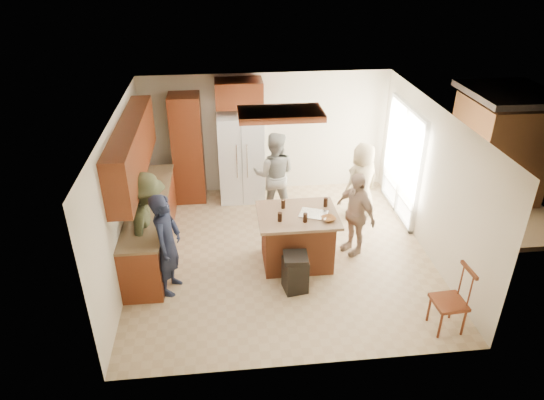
{
  "coord_description": "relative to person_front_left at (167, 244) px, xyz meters",
  "views": [
    {
      "loc": [
        -0.89,
        -6.86,
        4.82
      ],
      "look_at": [
        -0.17,
        -0.17,
        1.15
      ],
      "focal_mm": 32.0,
      "sensor_mm": 36.0,
      "label": 1
    }
  ],
  "objects": [
    {
      "name": "spindle_chair",
      "position": [
        3.86,
        -1.27,
        -0.37
      ],
      "size": [
        0.44,
        0.44,
        0.99
      ],
      "color": "maroon",
      "rests_on": "ground"
    },
    {
      "name": "kitchen_island",
      "position": [
        2.02,
        0.5,
        -0.35
      ],
      "size": [
        1.28,
        1.03,
        0.93
      ],
      "color": "brown",
      "rests_on": "ground"
    },
    {
      "name": "island_items",
      "position": [
        2.25,
        0.4,
        0.14
      ],
      "size": [
        0.93,
        0.63,
        0.15
      ],
      "color": "silver",
      "rests_on": "kitchen_island"
    },
    {
      "name": "room_shell",
      "position": [
        6.17,
        2.42,
        0.04
      ],
      "size": [
        8.0,
        5.2,
        5.0
      ],
      "color": "tan",
      "rests_on": "ground"
    },
    {
      "name": "person_behind_right",
      "position": [
        3.47,
        1.89,
        -0.08
      ],
      "size": [
        0.86,
        0.73,
        1.5
      ],
      "primitive_type": "imported",
      "rotation": [
        0.0,
        0.0,
        3.55
      ],
      "color": "tan",
      "rests_on": "ground"
    },
    {
      "name": "refrigerator",
      "position": [
        1.24,
        2.89,
        0.07
      ],
      "size": [
        0.9,
        0.76,
        1.8
      ],
      "color": "white",
      "rests_on": "ground"
    },
    {
      "name": "person_counter",
      "position": [
        -0.32,
        0.49,
        0.05
      ],
      "size": [
        0.53,
        1.13,
        1.74
      ],
      "primitive_type": "imported",
      "rotation": [
        0.0,
        0.0,
        1.57
      ],
      "color": "#383C23",
      "rests_on": "ground"
    },
    {
      "name": "person_behind_left",
      "position": [
        1.83,
        2.15,
        0.02
      ],
      "size": [
        0.9,
        0.65,
        1.69
      ],
      "primitive_type": "imported",
      "rotation": [
        0.0,
        0.0,
        2.95
      ],
      "color": "gray",
      "rests_on": "ground"
    },
    {
      "name": "left_cabinetry",
      "position": [
        -0.45,
        1.18,
        0.13
      ],
      "size": [
        0.64,
        3.0,
        2.3
      ],
      "color": "maroon",
      "rests_on": "ground"
    },
    {
      "name": "person_side_right",
      "position": [
        3.03,
        0.72,
        -0.08
      ],
      "size": [
        0.8,
        0.98,
        1.49
      ],
      "primitive_type": "imported",
      "rotation": [
        0.0,
        0.0,
        -1.08
      ],
      "color": "tan",
      "rests_on": "ground"
    },
    {
      "name": "trash_bin",
      "position": [
        1.89,
        -0.21,
        -0.51
      ],
      "size": [
        0.39,
        0.39,
        0.63
      ],
      "color": "black",
      "rests_on": "ground"
    },
    {
      "name": "person_front_left",
      "position": [
        0.0,
        0.0,
        0.0
      ],
      "size": [
        0.58,
        0.69,
        1.65
      ],
      "primitive_type": "imported",
      "rotation": [
        0.0,
        0.0,
        1.31
      ],
      "color": "#1C2238",
      "rests_on": "ground"
    },
    {
      "name": "back_wall_units",
      "position": [
        0.46,
        2.98,
        0.55
      ],
      "size": [
        1.8,
        0.6,
        2.45
      ],
      "color": "maroon",
      "rests_on": "ground"
    }
  ]
}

